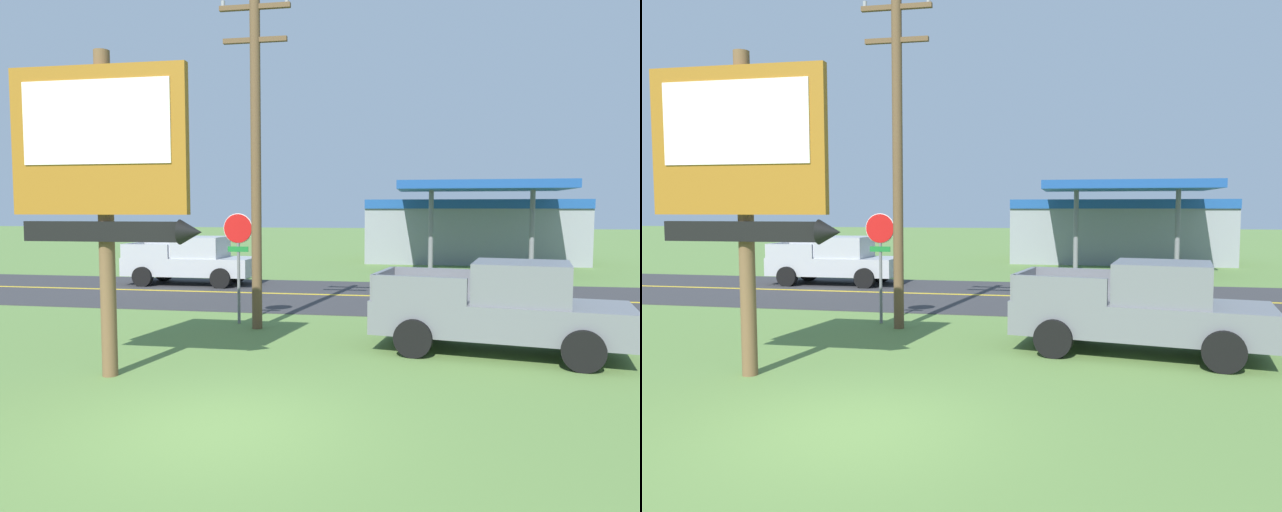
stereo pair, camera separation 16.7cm
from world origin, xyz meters
The scene contains 9 objects.
ground_plane centered at (0.00, 0.00, 0.00)m, with size 180.00×180.00×0.00m, color #5B7F3D.
road_asphalt centered at (0.00, 13.00, 0.01)m, with size 140.00×8.00×0.02m, color #333335.
road_centre_line centered at (0.00, 13.00, 0.02)m, with size 126.00×0.20×0.01m, color gold.
motel_sign centered at (-2.83, 2.03, 3.84)m, with size 3.54×0.54×5.86m.
stop_sign centered at (-2.11, 7.42, 2.03)m, with size 0.80×0.08×2.95m.
utility_pole centered at (-1.44, 6.86, 4.55)m, with size 1.81×0.26×8.54m.
gas_station centered at (5.45, 27.93, 1.94)m, with size 12.00×11.50×4.40m.
pickup_grey_parked_on_lawn centered at (4.40, 5.21, 0.96)m, with size 5.46×2.91×1.96m.
pickup_silver_on_road centered at (-6.51, 15.00, 0.96)m, with size 5.20×2.24×1.96m.
Camera 1 is at (2.79, -7.72, 3.05)m, focal length 33.38 mm.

